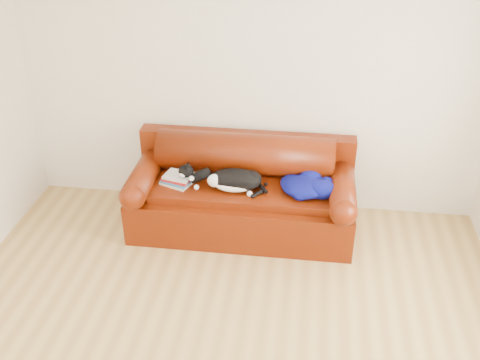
# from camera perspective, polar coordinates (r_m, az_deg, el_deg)

# --- Properties ---
(ground) EXTENTS (4.50, 4.50, 0.00)m
(ground) POSITION_cam_1_polar(r_m,az_deg,el_deg) (4.42, -2.13, -15.91)
(ground) COLOR olive
(ground) RESTS_ON ground
(room_shell) EXTENTS (4.52, 4.02, 2.61)m
(room_shell) POSITION_cam_1_polar(r_m,az_deg,el_deg) (3.42, -0.56, 3.79)
(room_shell) COLOR beige
(room_shell) RESTS_ON ground
(sofa_base) EXTENTS (2.10, 0.90, 0.50)m
(sofa_base) POSITION_cam_1_polar(r_m,az_deg,el_deg) (5.42, 0.20, -2.73)
(sofa_base) COLOR #440D02
(sofa_base) RESTS_ON ground
(sofa_back) EXTENTS (2.10, 1.01, 0.88)m
(sofa_back) POSITION_cam_1_polar(r_m,az_deg,el_deg) (5.47, 0.54, 1.32)
(sofa_back) COLOR #440D02
(sofa_back) RESTS_ON ground
(book_stack) EXTENTS (0.33, 0.30, 0.10)m
(book_stack) POSITION_cam_1_polar(r_m,az_deg,el_deg) (5.28, -6.34, 0.10)
(book_stack) COLOR beige
(book_stack) RESTS_ON sofa_base
(cat) EXTENTS (0.70, 0.30, 0.25)m
(cat) POSITION_cam_1_polar(r_m,az_deg,el_deg) (5.14, -0.58, -0.07)
(cat) COLOR black
(cat) RESTS_ON sofa_base
(blanket) EXTENTS (0.52, 0.42, 0.16)m
(blanket) POSITION_cam_1_polar(r_m,az_deg,el_deg) (5.15, 6.82, -0.55)
(blanket) COLOR #020E4B
(blanket) RESTS_ON sofa_base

